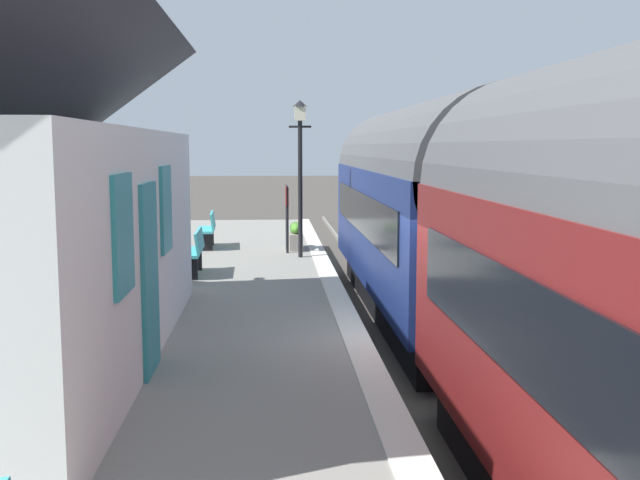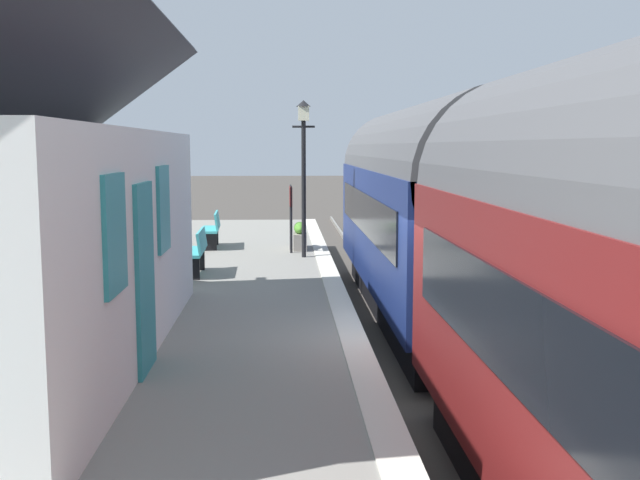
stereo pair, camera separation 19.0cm
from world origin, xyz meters
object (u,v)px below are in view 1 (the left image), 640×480
at_px(planter_edge_near, 296,236).
at_px(bench_by_lamp, 208,229).
at_px(planter_corner_building, 148,231).
at_px(station_sign_board, 287,202).
at_px(train, 514,242).
at_px(lamp_post_platform, 300,148).
at_px(planter_by_door, 167,229).
at_px(bench_mid_platform, 194,251).

bearing_deg(planter_edge_near, bench_by_lamp, 80.82).
xyz_separation_m(planter_corner_building, station_sign_board, (-0.52, -3.36, 0.74)).
height_order(train, lamp_post_platform, lamp_post_platform).
distance_m(planter_edge_near, lamp_post_platform, 2.56).
distance_m(bench_by_lamp, planter_corner_building, 1.44).
height_order(planter_edge_near, planter_by_door, planter_edge_near).
bearing_deg(planter_corner_building, bench_by_lamp, -81.09).
distance_m(train, planter_by_door, 12.49).
bearing_deg(bench_by_lamp, train, -152.25).
bearing_deg(station_sign_board, bench_by_lamp, 68.96).
bearing_deg(train, bench_by_lamp, 27.75).
relative_size(bench_by_lamp, station_sign_board, 0.90).
height_order(bench_by_lamp, planter_by_door, bench_by_lamp).
bearing_deg(lamp_post_platform, planter_edge_near, 2.51).
relative_size(train, bench_mid_platform, 15.50).
bearing_deg(planter_by_door, bench_by_lamp, -146.06).
relative_size(bench_by_lamp, planter_corner_building, 1.65).
bearing_deg(planter_corner_building, planter_by_door, -3.94).
bearing_deg(train, planter_by_door, 28.89).
distance_m(bench_mid_platform, planter_edge_near, 4.22).
relative_size(bench_mid_platform, planter_corner_building, 1.64).
relative_size(planter_corner_building, station_sign_board, 0.55).
bearing_deg(planter_corner_building, train, -144.94).
distance_m(train, bench_by_lamp, 10.20).
distance_m(bench_mid_platform, planter_by_door, 6.05).
distance_m(bench_mid_platform, station_sign_board, 3.83).
distance_m(planter_by_door, lamp_post_platform, 5.50).
relative_size(planter_corner_building, planter_by_door, 0.85).
relative_size(bench_by_lamp, planter_edge_near, 1.44).
height_order(planter_corner_building, planter_by_door, planter_corner_building).
bearing_deg(station_sign_board, lamp_post_platform, -164.32).
xyz_separation_m(train, station_sign_board, (8.26, 2.80, -0.07)).
bearing_deg(bench_by_lamp, planter_edge_near, -99.18).
bearing_deg(planter_by_door, station_sign_board, -129.45).
distance_m(planter_edge_near, planter_corner_building, 3.58).
bearing_deg(bench_by_lamp, station_sign_board, -111.04).
relative_size(train, planter_by_door, 21.48).
bearing_deg(planter_corner_building, bench_mid_platform, -158.73).
relative_size(bench_mid_platform, planter_edge_near, 1.43).
xyz_separation_m(planter_corner_building, lamp_post_platform, (-1.51, -3.64, 2.01)).
xyz_separation_m(bench_by_lamp, planter_corner_building, (-0.22, 1.42, -0.03)).
xyz_separation_m(planter_edge_near, planter_corner_building, (0.12, 3.57, 0.13)).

